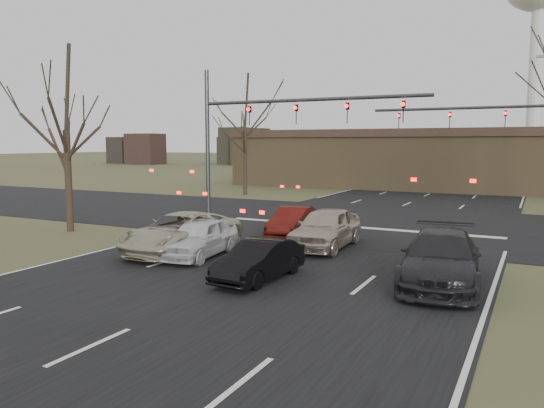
{
  "coord_description": "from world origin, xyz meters",
  "views": [
    {
      "loc": [
        7.86,
        -11.45,
        4.07
      ],
      "look_at": [
        -0.29,
        4.63,
        2.0
      ],
      "focal_mm": 35.0,
      "sensor_mm": 36.0,
      "label": 1
    }
  ],
  "objects_px": {
    "car_red_ahead": "(293,221)",
    "car_silver_ahead": "(326,228)",
    "car_white_sedan": "(199,238)",
    "car_charcoal_sedan": "(441,258)",
    "mast_arm_near": "(260,124)",
    "mast_arm_far": "(511,127)",
    "car_black_hatch": "(259,260)",
    "car_silver_suv": "(182,233)",
    "building": "(466,159)"
  },
  "relations": [
    {
      "from": "car_white_sedan",
      "to": "car_red_ahead",
      "type": "distance_m",
      "value": 5.64
    },
    {
      "from": "mast_arm_far",
      "to": "car_white_sedan",
      "type": "xyz_separation_m",
      "value": [
        -9.18,
        -18.86,
        -4.33
      ]
    },
    {
      "from": "mast_arm_near",
      "to": "car_charcoal_sedan",
      "type": "relative_size",
      "value": 2.29
    },
    {
      "from": "car_silver_suv",
      "to": "car_black_hatch",
      "type": "relative_size",
      "value": 1.47
    },
    {
      "from": "car_red_ahead",
      "to": "car_silver_ahead",
      "type": "xyz_separation_m",
      "value": [
        2.31,
        -1.94,
        0.16
      ]
    },
    {
      "from": "car_black_hatch",
      "to": "car_silver_ahead",
      "type": "height_order",
      "value": "car_silver_ahead"
    },
    {
      "from": "car_charcoal_sedan",
      "to": "car_black_hatch",
      "type": "bearing_deg",
      "value": -165.46
    },
    {
      "from": "mast_arm_near",
      "to": "mast_arm_far",
      "type": "distance_m",
      "value": 15.17
    },
    {
      "from": "car_red_ahead",
      "to": "car_silver_ahead",
      "type": "distance_m",
      "value": 3.02
    },
    {
      "from": "mast_arm_far",
      "to": "car_silver_suv",
      "type": "distance_m",
      "value": 21.59
    },
    {
      "from": "car_black_hatch",
      "to": "car_charcoal_sedan",
      "type": "bearing_deg",
      "value": 24.53
    },
    {
      "from": "car_red_ahead",
      "to": "car_silver_ahead",
      "type": "height_order",
      "value": "car_silver_ahead"
    },
    {
      "from": "car_charcoal_sedan",
      "to": "car_silver_ahead",
      "type": "relative_size",
      "value": 1.14
    },
    {
      "from": "car_white_sedan",
      "to": "mast_arm_near",
      "type": "bearing_deg",
      "value": 97.54
    },
    {
      "from": "mast_arm_near",
      "to": "car_black_hatch",
      "type": "bearing_deg",
      "value": -62.02
    },
    {
      "from": "mast_arm_far",
      "to": "car_silver_ahead",
      "type": "xyz_separation_m",
      "value": [
        -5.68,
        -15.29,
        -4.23
      ]
    },
    {
      "from": "car_silver_ahead",
      "to": "car_silver_suv",
      "type": "bearing_deg",
      "value": -145.66
    },
    {
      "from": "car_black_hatch",
      "to": "car_red_ahead",
      "type": "distance_m",
      "value": 7.79
    },
    {
      "from": "mast_arm_far",
      "to": "car_silver_ahead",
      "type": "relative_size",
      "value": 2.4
    },
    {
      "from": "car_black_hatch",
      "to": "car_charcoal_sedan",
      "type": "relative_size",
      "value": 0.69
    },
    {
      "from": "car_white_sedan",
      "to": "car_charcoal_sedan",
      "type": "relative_size",
      "value": 0.76
    },
    {
      "from": "mast_arm_far",
      "to": "building",
      "type": "bearing_deg",
      "value": 105.58
    },
    {
      "from": "car_silver_ahead",
      "to": "car_black_hatch",
      "type": "bearing_deg",
      "value": -91.64
    },
    {
      "from": "building",
      "to": "mast_arm_near",
      "type": "distance_m",
      "value": 26.14
    },
    {
      "from": "mast_arm_near",
      "to": "car_silver_ahead",
      "type": "height_order",
      "value": "mast_arm_near"
    },
    {
      "from": "mast_arm_near",
      "to": "mast_arm_far",
      "type": "bearing_deg",
      "value": 41.22
    },
    {
      "from": "car_white_sedan",
      "to": "car_silver_ahead",
      "type": "height_order",
      "value": "car_silver_ahead"
    },
    {
      "from": "car_silver_suv",
      "to": "car_silver_ahead",
      "type": "distance_m",
      "value": 5.56
    },
    {
      "from": "car_black_hatch",
      "to": "car_silver_ahead",
      "type": "bearing_deg",
      "value": 93.4
    },
    {
      "from": "mast_arm_near",
      "to": "car_silver_suv",
      "type": "xyz_separation_m",
      "value": [
        1.23,
        -8.55,
        -4.34
      ]
    },
    {
      "from": "car_charcoal_sedan",
      "to": "car_red_ahead",
      "type": "distance_m",
      "value": 9.11
    },
    {
      "from": "car_silver_suv",
      "to": "building",
      "type": "bearing_deg",
      "value": 81.37
    },
    {
      "from": "car_black_hatch",
      "to": "car_charcoal_sedan",
      "type": "distance_m",
      "value": 5.29
    },
    {
      "from": "building",
      "to": "car_red_ahead",
      "type": "xyz_separation_m",
      "value": [
        -3.81,
        -28.35,
        -2.04
      ]
    },
    {
      "from": "car_silver_suv",
      "to": "mast_arm_near",
      "type": "bearing_deg",
      "value": 99.69
    },
    {
      "from": "mast_arm_far",
      "to": "car_black_hatch",
      "type": "bearing_deg",
      "value": -105.29
    },
    {
      "from": "building",
      "to": "car_white_sedan",
      "type": "xyz_separation_m",
      "value": [
        -5.0,
        -33.86,
        -1.98
      ]
    },
    {
      "from": "building",
      "to": "car_silver_ahead",
      "type": "relative_size",
      "value": 9.16
    },
    {
      "from": "building",
      "to": "car_red_ahead",
      "type": "bearing_deg",
      "value": -97.65
    },
    {
      "from": "car_white_sedan",
      "to": "building",
      "type": "bearing_deg",
      "value": 75.02
    },
    {
      "from": "car_black_hatch",
      "to": "car_charcoal_sedan",
      "type": "xyz_separation_m",
      "value": [
        4.93,
        1.9,
        0.17
      ]
    },
    {
      "from": "building",
      "to": "car_black_hatch",
      "type": "height_order",
      "value": "building"
    },
    {
      "from": "car_black_hatch",
      "to": "mast_arm_near",
      "type": "bearing_deg",
      "value": 121.38
    },
    {
      "from": "car_charcoal_sedan",
      "to": "building",
      "type": "bearing_deg",
      "value": 89.18
    },
    {
      "from": "car_black_hatch",
      "to": "car_charcoal_sedan",
      "type": "height_order",
      "value": "car_charcoal_sedan"
    },
    {
      "from": "car_black_hatch",
      "to": "car_silver_suv",
      "type": "bearing_deg",
      "value": 157.0
    },
    {
      "from": "mast_arm_near",
      "to": "mast_arm_far",
      "type": "height_order",
      "value": "same"
    },
    {
      "from": "building",
      "to": "car_white_sedan",
      "type": "height_order",
      "value": "building"
    },
    {
      "from": "car_silver_suv",
      "to": "car_white_sedan",
      "type": "distance_m",
      "value": 1.05
    },
    {
      "from": "mast_arm_far",
      "to": "car_charcoal_sedan",
      "type": "xyz_separation_m",
      "value": [
        -0.76,
        -18.88,
        -4.25
      ]
    }
  ]
}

